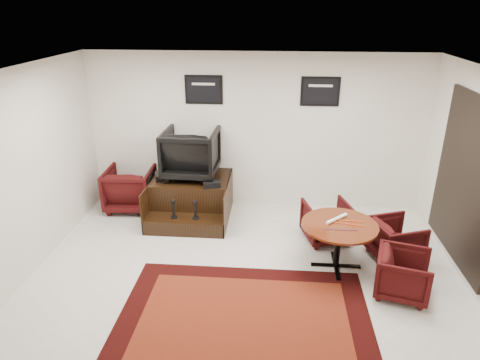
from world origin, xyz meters
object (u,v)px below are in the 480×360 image
(armchair_side, at_px, (130,187))
(meeting_table, at_px, (339,230))
(table_chair_corner, at_px, (403,272))
(table_chair_window, at_px, (396,238))
(shine_podium, at_px, (191,199))
(shine_chair, at_px, (191,151))
(table_chair_back, at_px, (327,220))

(armchair_side, distance_m, meeting_table, 3.91)
(armchair_side, height_order, table_chair_corner, armchair_side)
(table_chair_window, xyz_separation_m, table_chair_corner, (-0.12, -0.89, -0.00))
(shine_podium, bearing_deg, table_chair_window, -18.91)
(shine_podium, height_order, shine_chair, shine_chair)
(shine_chair, distance_m, armchair_side, 1.38)
(shine_chair, height_order, armchair_side, shine_chair)
(shine_chair, relative_size, armchair_side, 1.09)
(meeting_table, distance_m, table_chair_back, 0.82)
(shine_podium, relative_size, armchair_side, 1.62)
(shine_chair, relative_size, table_chair_corner, 1.41)
(meeting_table, bearing_deg, shine_chair, 146.38)
(shine_chair, height_order, table_chair_back, shine_chair)
(armchair_side, bearing_deg, shine_podium, 168.34)
(meeting_table, relative_size, table_chair_corner, 1.59)
(shine_podium, relative_size, shine_chair, 1.48)
(shine_podium, height_order, meeting_table, shine_podium)
(table_chair_corner, bearing_deg, shine_chair, 71.02)
(meeting_table, height_order, table_chair_back, table_chair_back)
(armchair_side, xyz_separation_m, table_chair_corner, (4.32, -2.20, -0.10))
(shine_podium, distance_m, table_chair_back, 2.40)
(armchair_side, bearing_deg, table_chair_window, 161.22)
(shine_podium, xyz_separation_m, table_chair_window, (3.27, -1.12, 0.01))
(armchair_side, distance_m, table_chair_back, 3.58)
(table_chair_corner, bearing_deg, shine_podium, 72.83)
(shine_chair, distance_m, table_chair_back, 2.58)
(shine_podium, bearing_deg, shine_chair, 90.00)
(table_chair_window, relative_size, table_chair_corner, 1.01)
(shine_podium, relative_size, table_chair_back, 1.99)
(table_chair_back, bearing_deg, meeting_table, 80.07)
(shine_podium, relative_size, table_chair_corner, 2.10)
(armchair_side, distance_m, table_chair_corner, 4.85)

